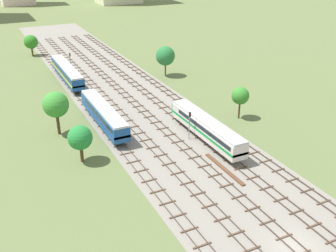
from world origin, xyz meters
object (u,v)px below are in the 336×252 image
object	(u,v)px
passenger_coach_far_left_mid	(67,72)
signal_post_near	(70,61)
diesel_railcar_far_left_near	(104,114)
signal_post_nearest	(189,122)
diesel_railcar_centre_nearest	(206,127)

from	to	relation	value
passenger_coach_far_left_mid	signal_post_near	distance (m)	6.22
diesel_railcar_far_left_near	signal_post_near	bearing A→B (deg)	86.14
signal_post_nearest	signal_post_near	size ratio (longest dim) A/B	0.92
signal_post_nearest	signal_post_near	distance (m)	47.02
diesel_railcar_centre_nearest	signal_post_near	distance (m)	49.29
passenger_coach_far_left_mid	diesel_railcar_far_left_near	bearing A→B (deg)	-90.00
diesel_railcar_far_left_near	signal_post_near	world-z (taller)	signal_post_near
diesel_railcar_centre_nearest	diesel_railcar_far_left_near	size ratio (longest dim) A/B	1.00
diesel_railcar_centre_nearest	passenger_coach_far_left_mid	distance (m)	44.46
passenger_coach_far_left_mid	diesel_railcar_centre_nearest	bearing A→B (deg)	-71.67
diesel_railcar_far_left_near	signal_post_nearest	distance (m)	16.45
diesel_railcar_far_left_near	signal_post_nearest	world-z (taller)	signal_post_nearest
diesel_railcar_centre_nearest	signal_post_near	size ratio (longest dim) A/B	3.62
diesel_railcar_centre_nearest	passenger_coach_far_left_mid	world-z (taller)	same
diesel_railcar_centre_nearest	passenger_coach_far_left_mid	size ratio (longest dim) A/B	0.93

